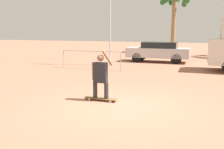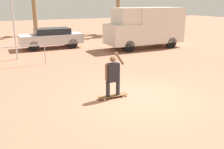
{
  "view_description": "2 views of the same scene",
  "coord_description": "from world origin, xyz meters",
  "px_view_note": "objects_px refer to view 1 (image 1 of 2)",
  "views": [
    {
      "loc": [
        2.15,
        -6.94,
        2.25
      ],
      "look_at": [
        -0.49,
        0.66,
        0.81
      ],
      "focal_mm": 40.0,
      "sensor_mm": 36.0,
      "label": 1
    },
    {
      "loc": [
        -4.28,
        -7.06,
        3.25
      ],
      "look_at": [
        -0.61,
        0.67,
        0.73
      ],
      "focal_mm": 40.0,
      "sensor_mm": 36.0,
      "label": 2
    }
  ],
  "objects_px": {
    "skateboard": "(101,98)",
    "palm_tree_center_background": "(174,4)",
    "person_skateboarder": "(101,74)",
    "flagpole": "(111,2)",
    "parked_car_silver": "(158,51)"
  },
  "relations": [
    {
      "from": "skateboard",
      "to": "palm_tree_center_background",
      "type": "relative_size",
      "value": 0.18
    },
    {
      "from": "person_skateboarder",
      "to": "palm_tree_center_background",
      "type": "xyz_separation_m",
      "value": [
        0.39,
        18.61,
        3.85
      ]
    },
    {
      "from": "flagpole",
      "to": "palm_tree_center_background",
      "type": "bearing_deg",
      "value": 75.76
    },
    {
      "from": "skateboard",
      "to": "palm_tree_center_background",
      "type": "bearing_deg",
      "value": 88.8
    },
    {
      "from": "skateboard",
      "to": "palm_tree_center_background",
      "type": "xyz_separation_m",
      "value": [
        0.39,
        18.61,
        4.65
      ]
    },
    {
      "from": "skateboard",
      "to": "parked_car_silver",
      "type": "relative_size",
      "value": 0.25
    },
    {
      "from": "flagpole",
      "to": "person_skateboarder",
      "type": "bearing_deg",
      "value": -73.04
    },
    {
      "from": "person_skateboarder",
      "to": "flagpole",
      "type": "relative_size",
      "value": 0.22
    },
    {
      "from": "skateboard",
      "to": "parked_car_silver",
      "type": "xyz_separation_m",
      "value": [
        0.19,
        10.6,
        0.7
      ]
    },
    {
      "from": "person_skateboarder",
      "to": "skateboard",
      "type": "bearing_deg",
      "value": -0.0
    },
    {
      "from": "skateboard",
      "to": "flagpole",
      "type": "xyz_separation_m",
      "value": [
        -2.36,
        7.75,
        3.88
      ]
    },
    {
      "from": "parked_car_silver",
      "to": "flagpole",
      "type": "relative_size",
      "value": 0.62
    },
    {
      "from": "parked_car_silver",
      "to": "palm_tree_center_background",
      "type": "distance_m",
      "value": 8.93
    },
    {
      "from": "palm_tree_center_background",
      "to": "flagpole",
      "type": "bearing_deg",
      "value": -104.24
    },
    {
      "from": "skateboard",
      "to": "parked_car_silver",
      "type": "height_order",
      "value": "parked_car_silver"
    }
  ]
}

